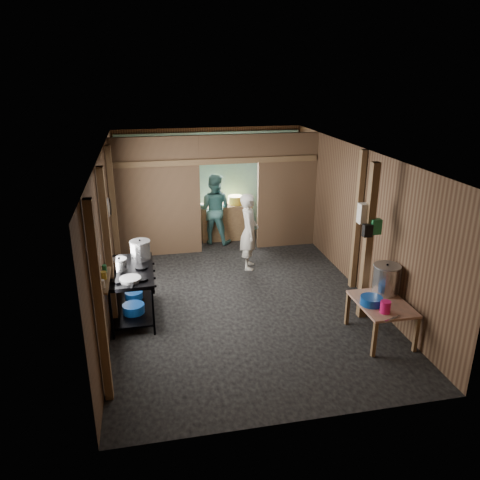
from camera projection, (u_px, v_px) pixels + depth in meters
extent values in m
cube|color=black|center=(238.00, 292.00, 8.76)|extent=(4.50, 7.00, 0.00)
cube|color=#494644|center=(238.00, 152.00, 7.87)|extent=(4.50, 7.00, 0.00)
cube|color=brown|center=(210.00, 182.00, 11.53)|extent=(4.50, 0.00, 2.60)
cube|color=brown|center=(301.00, 325.00, 5.10)|extent=(4.50, 0.00, 2.60)
cube|color=brown|center=(106.00, 234.00, 7.89)|extent=(0.00, 7.00, 2.60)
cube|color=brown|center=(356.00, 218.00, 8.74)|extent=(0.00, 7.00, 2.60)
cube|color=brown|center=(157.00, 198.00, 10.09)|extent=(1.85, 0.10, 2.60)
cube|color=brown|center=(287.00, 191.00, 10.64)|extent=(1.35, 0.10, 2.60)
cube|color=brown|center=(229.00, 149.00, 10.04)|extent=(1.30, 0.10, 0.60)
cube|color=#77B6AE|center=(210.00, 184.00, 11.50)|extent=(4.40, 0.06, 2.50)
cube|color=brown|center=(226.00, 221.00, 11.39)|extent=(1.20, 0.50, 0.85)
cylinder|color=beige|center=(220.00, 157.00, 11.28)|extent=(0.20, 0.03, 0.20)
cube|color=brown|center=(99.00, 306.00, 5.51)|extent=(0.10, 0.12, 2.60)
cube|color=brown|center=(108.00, 251.00, 7.17)|extent=(0.10, 0.12, 2.60)
cube|color=brown|center=(114.00, 213.00, 9.01)|extent=(0.10, 0.12, 2.60)
cube|color=brown|center=(357.00, 221.00, 8.54)|extent=(0.10, 0.12, 2.60)
cube|color=brown|center=(368.00, 243.00, 7.47)|extent=(0.12, 0.12, 2.60)
cube|color=brown|center=(218.00, 161.00, 10.03)|extent=(4.40, 0.12, 0.12)
cylinder|color=gray|center=(108.00, 207.00, 8.15)|extent=(0.03, 0.34, 0.34)
cylinder|color=black|center=(110.00, 207.00, 8.55)|extent=(0.03, 0.30, 0.30)
cube|color=brown|center=(104.00, 280.00, 5.94)|extent=(0.14, 0.80, 0.03)
cylinder|color=beige|center=(102.00, 284.00, 5.69)|extent=(0.07, 0.07, 0.10)
cylinder|color=gold|center=(103.00, 275.00, 5.92)|extent=(0.08, 0.08, 0.10)
cylinder|color=#1C7139|center=(104.00, 269.00, 6.12)|extent=(0.06, 0.06, 0.10)
cube|color=beige|center=(365.00, 213.00, 7.37)|extent=(0.22, 0.15, 0.32)
cube|color=#1C7139|center=(376.00, 226.00, 7.32)|extent=(0.16, 0.12, 0.24)
cube|color=black|center=(367.00, 230.00, 7.30)|extent=(0.14, 0.10, 0.20)
cylinder|color=#114298|center=(134.00, 309.00, 7.65)|extent=(0.35, 0.35, 0.15)
cylinder|color=#114298|center=(134.00, 295.00, 8.14)|extent=(0.31, 0.31, 0.12)
cylinder|color=#114298|center=(371.00, 301.00, 7.02)|extent=(0.41, 0.41, 0.12)
cylinder|color=#DA135D|center=(385.00, 307.00, 6.78)|extent=(0.19, 0.19, 0.18)
cube|color=silver|center=(392.00, 319.00, 6.63)|extent=(0.29, 0.14, 0.01)
cylinder|color=gold|center=(236.00, 200.00, 11.25)|extent=(0.36, 0.36, 0.20)
imported|color=beige|center=(249.00, 231.00, 9.57)|extent=(0.49, 0.64, 1.59)
imported|color=#3F7471|center=(214.00, 209.00, 10.97)|extent=(0.99, 0.90, 1.65)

